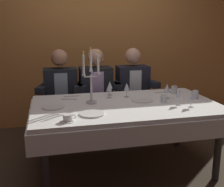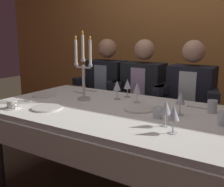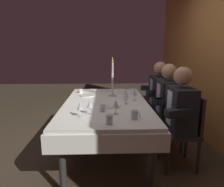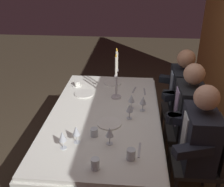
# 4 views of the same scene
# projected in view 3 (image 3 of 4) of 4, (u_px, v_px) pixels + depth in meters

# --- Properties ---
(ground_plane) EXTENTS (12.00, 12.00, 0.00)m
(ground_plane) POSITION_uv_depth(u_px,v_px,m) (106.00, 153.00, 2.86)
(ground_plane) COLOR #413627
(dining_table) EXTENTS (1.94, 1.14, 0.74)m
(dining_table) POSITION_uv_depth(u_px,v_px,m) (106.00, 111.00, 2.73)
(dining_table) COLOR white
(dining_table) RESTS_ON ground_plane
(candelabra) EXTENTS (0.19, 0.11, 0.58)m
(candelabra) POSITION_uv_depth(u_px,v_px,m) (112.00, 81.00, 2.99)
(candelabra) COLOR silver
(candelabra) RESTS_ON dining_table
(dinner_plate_0) EXTENTS (0.23, 0.23, 0.01)m
(dinner_plate_0) POSITION_uv_depth(u_px,v_px,m) (87.00, 95.00, 3.08)
(dinner_plate_0) COLOR white
(dinner_plate_0) RESTS_ON dining_table
(dinner_plate_1) EXTENTS (0.22, 0.22, 0.01)m
(dinner_plate_1) POSITION_uv_depth(u_px,v_px,m) (107.00, 91.00, 3.42)
(dinner_plate_1) COLOR white
(dinner_plate_1) RESTS_ON dining_table
(dinner_plate_2) EXTENTS (0.23, 0.23, 0.01)m
(dinner_plate_2) POSITION_uv_depth(u_px,v_px,m) (112.00, 106.00, 2.50)
(dinner_plate_2) COLOR white
(dinner_plate_2) RESTS_ON dining_table
(wine_glass_0) EXTENTS (0.07, 0.07, 0.16)m
(wine_glass_0) POSITION_uv_depth(u_px,v_px,m) (134.00, 92.00, 2.77)
(wine_glass_0) COLOR silver
(wine_glass_0) RESTS_ON dining_table
(wine_glass_1) EXTENTS (0.07, 0.07, 0.16)m
(wine_glass_1) POSITION_uv_depth(u_px,v_px,m) (90.00, 104.00, 2.18)
(wine_glass_1) COLOR silver
(wine_glass_1) RESTS_ON dining_table
(wine_glass_2) EXTENTS (0.07, 0.07, 0.16)m
(wine_glass_2) POSITION_uv_depth(u_px,v_px,m) (116.00, 104.00, 2.19)
(wine_glass_2) COLOR silver
(wine_glass_2) RESTS_ON dining_table
(wine_glass_3) EXTENTS (0.07, 0.07, 0.16)m
(wine_glass_3) POSITION_uv_depth(u_px,v_px,m) (126.00, 92.00, 2.80)
(wine_glass_3) COLOR silver
(wine_glass_3) RESTS_ON dining_table
(wine_glass_4) EXTENTS (0.07, 0.07, 0.16)m
(wine_glass_4) POSITION_uv_depth(u_px,v_px,m) (126.00, 95.00, 2.60)
(wine_glass_4) COLOR silver
(wine_glass_4) RESTS_ON dining_table
(wine_glass_5) EXTENTS (0.07, 0.07, 0.16)m
(wine_glass_5) POSITION_uv_depth(u_px,v_px,m) (80.00, 106.00, 2.09)
(wine_glass_5) COLOR silver
(wine_glass_5) RESTS_ON dining_table
(water_tumbler_0) EXTENTS (0.07, 0.07, 0.09)m
(water_tumbler_0) POSITION_uv_depth(u_px,v_px,m) (109.00, 119.00, 1.90)
(water_tumbler_0) COLOR silver
(water_tumbler_0) RESTS_ON dining_table
(water_tumbler_1) EXTENTS (0.07, 0.07, 0.08)m
(water_tumbler_1) POSITION_uv_depth(u_px,v_px,m) (102.00, 108.00, 2.30)
(water_tumbler_1) COLOR silver
(water_tumbler_1) RESTS_ON dining_table
(water_tumbler_2) EXTENTS (0.07, 0.07, 0.09)m
(water_tumbler_2) POSITION_uv_depth(u_px,v_px,m) (135.00, 115.00, 2.04)
(water_tumbler_2) COLOR silver
(water_tumbler_2) RESTS_ON dining_table
(coffee_cup_0) EXTENTS (0.13, 0.12, 0.06)m
(coffee_cup_0) POSITION_uv_depth(u_px,v_px,m) (80.00, 91.00, 3.29)
(coffee_cup_0) COLOR white
(coffee_cup_0) RESTS_ON dining_table
(fork_0) EXTENTS (0.17, 0.05, 0.01)m
(fork_0) POSITION_uv_depth(u_px,v_px,m) (124.00, 93.00, 3.26)
(fork_0) COLOR #B7B7BC
(fork_0) RESTS_ON dining_table
(spoon_1) EXTENTS (0.17, 0.02, 0.01)m
(spoon_1) POSITION_uv_depth(u_px,v_px,m) (132.00, 94.00, 3.23)
(spoon_1) COLOR #B7B7BC
(spoon_1) RESTS_ON dining_table
(knife_2) EXTENTS (0.19, 0.03, 0.01)m
(knife_2) POSITION_uv_depth(u_px,v_px,m) (139.00, 115.00, 2.16)
(knife_2) COLOR #B7B7BC
(knife_2) RESTS_ON dining_table
(seated_diner_0) EXTENTS (0.63, 0.48, 1.24)m
(seated_diner_0) POSITION_uv_depth(u_px,v_px,m) (159.00, 93.00, 3.34)
(seated_diner_0) COLOR #2C2B2A
(seated_diner_0) RESTS_ON ground_plane
(seated_diner_1) EXTENTS (0.63, 0.48, 1.24)m
(seated_diner_1) POSITION_uv_depth(u_px,v_px,m) (168.00, 99.00, 2.89)
(seated_diner_1) COLOR #2C2B2A
(seated_diner_1) RESTS_ON ground_plane
(seated_diner_2) EXTENTS (0.63, 0.48, 1.24)m
(seated_diner_2) POSITION_uv_depth(u_px,v_px,m) (181.00, 109.00, 2.39)
(seated_diner_2) COLOR #2C2B2A
(seated_diner_2) RESTS_ON ground_plane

